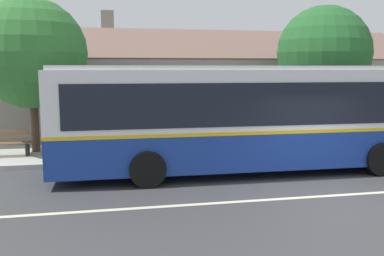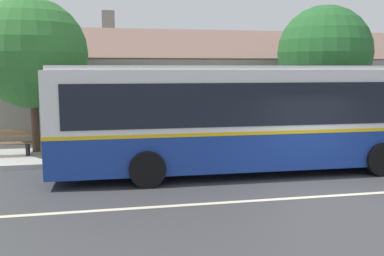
% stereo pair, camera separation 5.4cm
% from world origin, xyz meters
% --- Properties ---
extents(ground_plane, '(300.00, 300.00, 0.00)m').
position_xyz_m(ground_plane, '(0.00, 0.00, 0.00)').
color(ground_plane, '#38383A').
extents(sidewalk_far, '(60.00, 3.00, 0.15)m').
position_xyz_m(sidewalk_far, '(0.00, 6.00, 0.07)').
color(sidewalk_far, '#ADAAA3').
rests_on(sidewalk_far, ground).
extents(lane_divider_stripe, '(60.00, 0.16, 0.01)m').
position_xyz_m(lane_divider_stripe, '(0.00, 0.00, 0.00)').
color(lane_divider_stripe, beige).
rests_on(lane_divider_stripe, ground).
extents(community_building, '(21.49, 10.30, 6.37)m').
position_xyz_m(community_building, '(0.38, 14.40, 1.91)').
color(community_building, gray).
rests_on(community_building, ground).
extents(transit_bus, '(12.07, 2.89, 3.27)m').
position_xyz_m(transit_bus, '(-1.23, 2.90, 1.76)').
color(transit_bus, navy).
rests_on(transit_bus, ground).
extents(bench_by_building, '(1.59, 0.51, 0.94)m').
position_xyz_m(bench_by_building, '(-8.98, 6.04, 0.56)').
color(bench_by_building, brown).
rests_on(bench_by_building, sidewalk_far).
extents(bench_down_street, '(1.80, 0.51, 0.94)m').
position_xyz_m(bench_down_street, '(-4.94, 5.40, 0.58)').
color(bench_down_street, brown).
rests_on(bench_down_street, sidewalk_far).
extents(street_tree_primary, '(3.86, 3.86, 5.76)m').
position_xyz_m(street_tree_primary, '(3.33, 6.99, 3.81)').
color(street_tree_primary, '#4C3828').
rests_on(street_tree_primary, ground).
extents(street_tree_secondary, '(3.95, 3.95, 5.70)m').
position_xyz_m(street_tree_secondary, '(-8.19, 6.89, 3.56)').
color(street_tree_secondary, '#4C3828').
rests_on(street_tree_secondary, ground).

